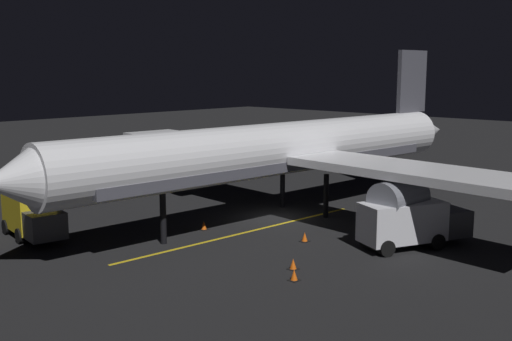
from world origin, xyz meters
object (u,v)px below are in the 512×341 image
at_px(traffic_cone_near_left, 293,264).
at_px(traffic_cone_near_right, 294,275).
at_px(catering_truck, 411,224).
at_px(traffic_cone_far, 204,226).
at_px(ground_crew_worker, 43,228).
at_px(airliner, 284,151).
at_px(traffic_cone_under_wing, 305,237).
at_px(baggage_truck, 32,217).

height_order(traffic_cone_near_left, traffic_cone_near_right, same).
xyz_separation_m(catering_truck, traffic_cone_near_right, (1.21, 8.74, -1.10)).
xyz_separation_m(traffic_cone_near_right, traffic_cone_far, (10.06, -3.25, 0.00)).
distance_m(ground_crew_worker, traffic_cone_far, 9.50).
bearing_deg(traffic_cone_near_left, airliner, -46.53).
distance_m(traffic_cone_near_right, traffic_cone_under_wing, 6.71).
bearing_deg(airliner, traffic_cone_under_wing, 142.57).
bearing_deg(baggage_truck, airliner, -117.14).
bearing_deg(ground_crew_worker, catering_truck, -138.85).
bearing_deg(ground_crew_worker, traffic_cone_under_wing, -135.50).
relative_size(traffic_cone_near_left, traffic_cone_far, 1.00).
height_order(airliner, traffic_cone_near_left, airliner).
height_order(baggage_truck, traffic_cone_near_right, baggage_truck).
relative_size(airliner, baggage_truck, 6.85).
bearing_deg(airliner, traffic_cone_far, 77.43).
relative_size(ground_crew_worker, traffic_cone_under_wing, 3.16).
bearing_deg(airliner, catering_truck, 176.89).
distance_m(baggage_truck, catering_truck, 22.04).
bearing_deg(catering_truck, baggage_truck, 38.51).
bearing_deg(traffic_cone_near_left, baggage_truck, 22.59).
xyz_separation_m(catering_truck, traffic_cone_near_left, (2.30, 7.51, -1.10)).
distance_m(airliner, baggage_truck, 16.34).
relative_size(baggage_truck, traffic_cone_far, 10.39).
distance_m(baggage_truck, traffic_cone_far, 10.22).
bearing_deg(traffic_cone_near_left, traffic_cone_under_wing, -57.62).
bearing_deg(traffic_cone_near_left, ground_crew_worker, 25.03).
relative_size(ground_crew_worker, traffic_cone_near_right, 3.16).
bearing_deg(traffic_cone_far, ground_crew_worker, 61.44).
bearing_deg(traffic_cone_near_right, ground_crew_worker, 19.18).
bearing_deg(catering_truck, traffic_cone_near_left, 72.93).
relative_size(baggage_truck, traffic_cone_under_wing, 10.39).
bearing_deg(ground_crew_worker, traffic_cone_near_left, -154.97).
bearing_deg(baggage_truck, traffic_cone_near_right, -162.73).
xyz_separation_m(airliner, traffic_cone_far, (1.34, 6.03, -4.25)).
distance_m(catering_truck, traffic_cone_near_right, 8.89).
relative_size(traffic_cone_near_left, traffic_cone_near_right, 1.00).
height_order(baggage_truck, traffic_cone_far, baggage_truck).
distance_m(baggage_truck, ground_crew_worker, 1.49).
bearing_deg(traffic_cone_under_wing, traffic_cone_near_right, 124.61).
height_order(airliner, traffic_cone_under_wing, airliner).
distance_m(ground_crew_worker, traffic_cone_near_right, 15.46).
height_order(ground_crew_worker, traffic_cone_near_left, ground_crew_worker).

